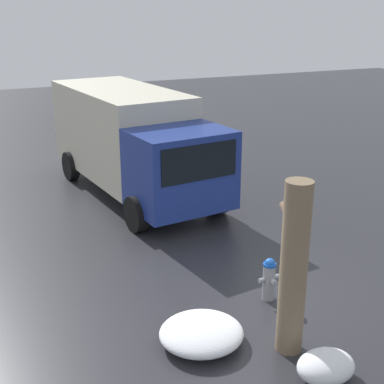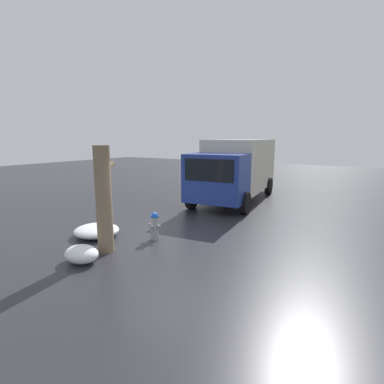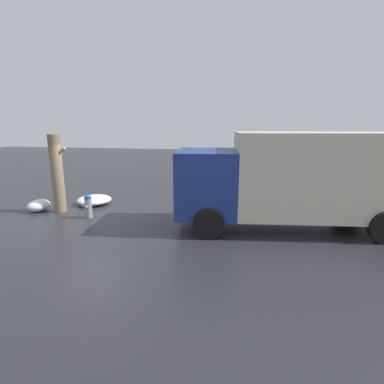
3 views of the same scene
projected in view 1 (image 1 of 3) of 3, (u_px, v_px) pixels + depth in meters
The scene contains 6 objects.
ground_plane at pixel (268, 299), 10.11m from camera, with size 60.00×60.00×0.00m, color #28282D.
fire_hydrant at pixel (269, 278), 9.96m from camera, with size 0.34×0.44×0.85m.
tree_trunk at pixel (294, 269), 8.18m from camera, with size 0.65×0.43×2.85m.
delivery_truck at pixel (132, 138), 15.39m from camera, with size 7.39×3.34×2.96m.
snow_pile_by_hydrant at pixel (201, 333), 8.74m from camera, with size 1.35×1.40×0.36m.
snow_pile_curbside at pixel (326, 366), 7.87m from camera, with size 0.71×0.91×0.43m.
Camera 1 is at (-7.51, 4.93, 5.25)m, focal length 50.00 mm.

